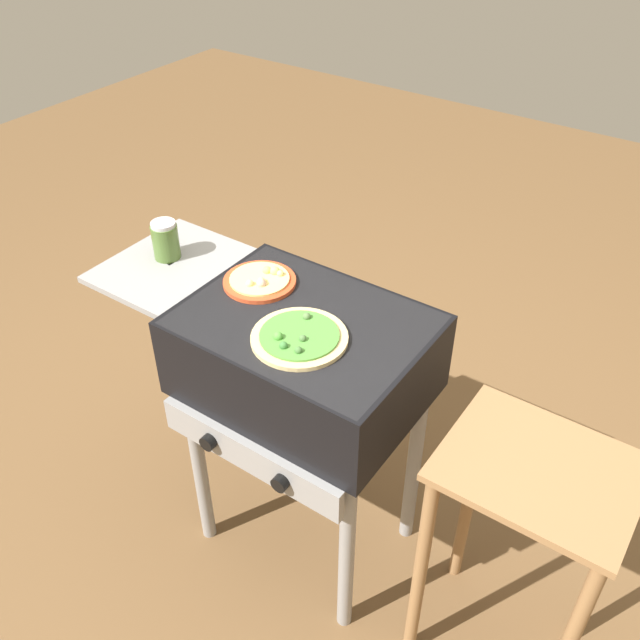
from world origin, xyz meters
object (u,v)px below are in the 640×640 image
Objects in this scene: grill at (300,361)px; pizza_veggie at (299,337)px; prep_table at (524,526)px; pizza_cheese at (260,280)px; sauce_jar at (165,240)px.

pizza_veggie reaches higher than grill.
pizza_veggie is 0.32× the size of prep_table.
grill is 4.74× the size of pizza_cheese.
grill is at bearing -179.63° from prep_table.
grill is 0.25m from pizza_cheese.
pizza_veggie is 0.55m from sauce_jar.
sauce_jar is at bearing 170.19° from pizza_veggie.
pizza_cheese is 1.77× the size of sauce_jar.
sauce_jar is 1.24m from prep_table.
grill is 8.39× the size of sauce_jar.
grill is 1.25× the size of prep_table.
pizza_cheese is 0.27m from pizza_veggie.
pizza_cheese reaches higher than pizza_veggie.
grill is at bearing -20.96° from pizza_cheese.
pizza_veggie is 0.72m from prep_table.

